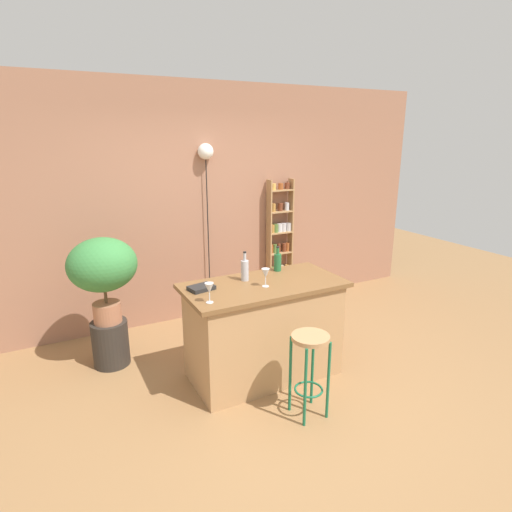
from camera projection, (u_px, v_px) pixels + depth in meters
ground at (279, 390)px, 3.79m from camera, size 12.00×12.00×0.00m
back_wall at (199, 204)px, 5.07m from camera, size 6.40×0.10×2.80m
kitchen_counter at (264, 329)px, 3.92m from camera, size 1.46×0.73×0.92m
bar_stool at (310, 358)px, 3.32m from camera, size 0.30×0.30×0.70m
spice_shelf at (280, 240)px, 5.57m from camera, size 0.35×0.13×1.66m
plant_stool at (111, 343)px, 4.16m from camera, size 0.35×0.35×0.45m
potted_plant at (103, 268)px, 3.95m from camera, size 0.64×0.58×0.84m
bottle_soda_blue at (245, 270)px, 3.84m from camera, size 0.07×0.07×0.27m
bottle_wine_red at (278, 262)px, 4.12m from camera, size 0.07×0.07×0.25m
wine_glass_left at (209, 289)px, 3.32m from camera, size 0.07×0.07×0.16m
wine_glass_center at (266, 274)px, 3.68m from camera, size 0.07×0.07×0.16m
cookbook at (201, 288)px, 3.63m from camera, size 0.24×0.19×0.03m
pendant_globe_light at (206, 155)px, 4.85m from camera, size 0.18×0.18×2.11m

